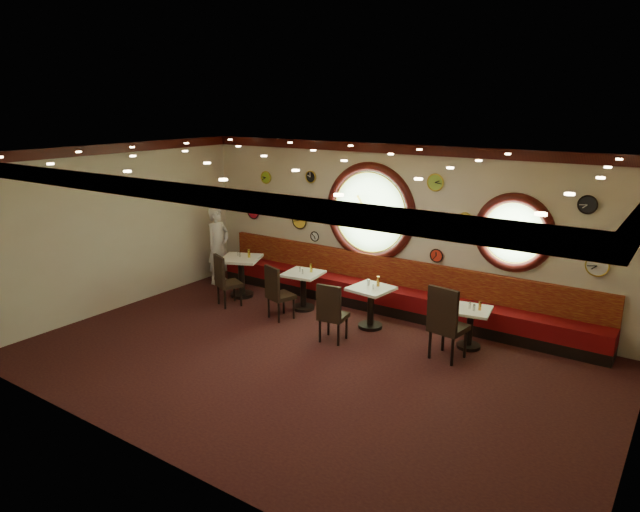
{
  "coord_description": "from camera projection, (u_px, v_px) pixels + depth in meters",
  "views": [
    {
      "loc": [
        4.83,
        -6.65,
        3.95
      ],
      "look_at": [
        -0.29,
        0.8,
        1.5
      ],
      "focal_mm": 32.0,
      "sensor_mm": 36.0,
      "label": 1
    }
  ],
  "objects": [
    {
      "name": "molding_front",
      "position": [
        135.0,
        187.0,
        5.8
      ],
      "size": [
        9.0,
        0.1,
        0.18
      ],
      "primitive_type": "cube",
      "color": "#340B09",
      "rests_on": "wall_back"
    },
    {
      "name": "waiter",
      "position": [
        218.0,
        245.0,
        12.67
      ],
      "size": [
        0.42,
        0.64,
        1.72
      ],
      "primitive_type": "imported",
      "rotation": [
        0.0,
        0.0,
        1.59
      ],
      "color": "white",
      "rests_on": "floor"
    },
    {
      "name": "condiment_a_bottle",
      "position": [
        249.0,
        253.0,
        11.75
      ],
      "size": [
        0.05,
        0.05,
        0.17
      ],
      "primitive_type": "cylinder",
      "color": "gold",
      "rests_on": "table_a"
    },
    {
      "name": "ceiling",
      "position": [
        305.0,
        156.0,
        8.12
      ],
      "size": [
        9.0,
        6.0,
        0.02
      ],
      "primitive_type": "cube",
      "color": "#B97E34",
      "rests_on": "wall_back"
    },
    {
      "name": "wall_clock_9",
      "position": [
        253.0,
        212.0,
        12.88
      ],
      "size": [
        0.32,
        0.03,
        0.32
      ],
      "primitive_type": "cylinder",
      "rotation": [
        1.57,
        0.0,
        0.0
      ],
      "color": "red",
      "rests_on": "wall_back"
    },
    {
      "name": "wall_clock_7",
      "position": [
        437.0,
        256.0,
        10.54
      ],
      "size": [
        0.24,
        0.03,
        0.24
      ],
      "primitive_type": "cylinder",
      "rotation": [
        1.57,
        0.0,
        0.0
      ],
      "color": "red",
      "rests_on": "wall_back"
    },
    {
      "name": "chair_b",
      "position": [
        277.0,
        289.0,
        10.56
      ],
      "size": [
        0.54,
        0.54,
        0.64
      ],
      "rotation": [
        0.0,
        0.0,
        -0.31
      ],
      "color": "black",
      "rests_on": "floor"
    },
    {
      "name": "chair_d",
      "position": [
        446.0,
        319.0,
        8.84
      ],
      "size": [
        0.58,
        0.58,
        0.76
      ],
      "rotation": [
        0.0,
        0.0,
        -0.14
      ],
      "color": "black",
      "rests_on": "floor"
    },
    {
      "name": "molding_left",
      "position": [
        111.0,
        149.0,
        10.58
      ],
      "size": [
        0.1,
        6.0,
        0.18
      ],
      "primitive_type": "cube",
      "color": "#340B09",
      "rests_on": "wall_back"
    },
    {
      "name": "porthole_left_frame",
      "position": [
        370.0,
        212.0,
        11.18
      ],
      "size": [
        1.98,
        0.18,
        1.98
      ],
      "primitive_type": "torus",
      "rotation": [
        1.57,
        0.0,
        0.0
      ],
      "color": "#340B09",
      "rests_on": "wall_back"
    },
    {
      "name": "condiment_a_salt",
      "position": [
        238.0,
        254.0,
        11.87
      ],
      "size": [
        0.03,
        0.03,
        0.09
      ],
      "primitive_type": "cylinder",
      "color": "silver",
      "rests_on": "table_a"
    },
    {
      "name": "table_a",
      "position": [
        241.0,
        272.0,
        11.85
      ],
      "size": [
        1.01,
        1.01,
        0.84
      ],
      "color": "black",
      "rests_on": "floor"
    },
    {
      "name": "condiment_d_pepper",
      "position": [
        474.0,
        308.0,
        9.2
      ],
      "size": [
        0.04,
        0.04,
        0.11
      ],
      "primitive_type": "cylinder",
      "color": "#BBBCC0",
      "rests_on": "table_d"
    },
    {
      "name": "porthole_right_glass",
      "position": [
        514.0,
        233.0,
        9.67
      ],
      "size": [
        1.1,
        0.02,
        1.1
      ],
      "primitive_type": "cylinder",
      "rotation": [
        1.57,
        0.0,
        0.0
      ],
      "color": "#98D47F",
      "rests_on": "wall_back"
    },
    {
      "name": "wall_left",
      "position": [
        117.0,
        228.0,
        11.0
      ],
      "size": [
        0.02,
        6.0,
        3.2
      ],
      "primitive_type": "cube",
      "color": "beige",
      "rests_on": "floor"
    },
    {
      "name": "condiment_b_bottle",
      "position": [
        311.0,
        268.0,
        11.04
      ],
      "size": [
        0.05,
        0.05,
        0.17
      ],
      "primitive_type": "cylinder",
      "color": "yellow",
      "rests_on": "table_b"
    },
    {
      "name": "wall_clock_3",
      "position": [
        465.0,
        219.0,
        10.07
      ],
      "size": [
        0.22,
        0.03,
        0.22
      ],
      "primitive_type": "cylinder",
      "rotation": [
        1.57,
        0.0,
        0.0
      ],
      "color": "#E7E34D",
      "rests_on": "wall_back"
    },
    {
      "name": "table_d",
      "position": [
        470.0,
        323.0,
        9.37
      ],
      "size": [
        0.71,
        0.71,
        0.68
      ],
      "color": "black",
      "rests_on": "floor"
    },
    {
      "name": "condiment_d_bottle",
      "position": [
        480.0,
        306.0,
        9.22
      ],
      "size": [
        0.05,
        0.05,
        0.15
      ],
      "primitive_type": "cylinder",
      "color": "orange",
      "rests_on": "table_d"
    },
    {
      "name": "porthole_right_ring",
      "position": [
        513.0,
        233.0,
        9.64
      ],
      "size": [
        1.09,
        0.03,
        1.09
      ],
      "primitive_type": "torus",
      "rotation": [
        1.57,
        0.0,
        0.0
      ],
      "color": "gold",
      "rests_on": "wall_back"
    },
    {
      "name": "banquette_seat",
      "position": [
        388.0,
        294.0,
        11.03
      ],
      "size": [
        8.0,
        0.55,
        0.3
      ],
      "primitive_type": "cube",
      "color": "#5C070B",
      "rests_on": "banquette_base"
    },
    {
      "name": "condiment_b_salt",
      "position": [
        300.0,
        270.0,
        11.07
      ],
      "size": [
        0.03,
        0.03,
        0.1
      ],
      "primitive_type": "cylinder",
      "color": "silver",
      "rests_on": "table_b"
    },
    {
      "name": "wall_clock_1",
      "position": [
        266.0,
        177.0,
        12.45
      ],
      "size": [
        0.26,
        0.03,
        0.26
      ],
      "primitive_type": "cylinder",
      "rotation": [
        1.57,
        0.0,
        0.0
      ],
      "color": "#9BCD29",
      "rests_on": "wall_back"
    },
    {
      "name": "porthole_right_frame",
      "position": [
        514.0,
        233.0,
        9.66
      ],
      "size": [
        1.38,
        0.18,
        1.38
      ],
      "primitive_type": "torus",
      "rotation": [
        1.57,
        0.0,
        0.0
      ],
      "color": "#340B09",
      "rests_on": "wall_back"
    },
    {
      "name": "table_c",
      "position": [
        371.0,
        302.0,
        10.2
      ],
      "size": [
        0.77,
        0.77,
        0.76
      ],
      "color": "black",
      "rests_on": "floor"
    },
    {
      "name": "floor",
      "position": [
        306.0,
        362.0,
        8.96
      ],
      "size": [
        9.0,
        6.0,
        0.0
      ],
      "primitive_type": "cube",
      "color": "black",
      "rests_on": "ground"
    },
    {
      "name": "chair_a",
      "position": [
        224.0,
        277.0,
        11.26
      ],
      "size": [
        0.58,
        0.58,
        0.65
      ],
      "rotation": [
        0.0,
        0.0,
        -0.42
      ],
      "color": "black",
      "rests_on": "floor"
    },
    {
      "name": "porthole_left_glass",
      "position": [
        370.0,
        212.0,
        11.19
      ],
      "size": [
        1.66,
        0.02,
        1.66
      ],
      "primitive_type": "cylinder",
      "rotation": [
        1.57,
        0.0,
        0.0
      ],
      "color": "#98D47F",
      "rests_on": "wall_back"
    },
    {
      "name": "table_b",
      "position": [
        303.0,
        286.0,
        11.12
      ],
      "size": [
        0.76,
        0.76,
        0.75
      ],
      "color": "black",
      "rests_on": "floor"
    },
    {
      "name": "banquette_back",
      "position": [
        394.0,
        272.0,
        11.11
      ],
      "size": [
        8.0,
        0.1,
        0.55
      ],
      "primitive_type": "cube",
      "color": "#62070E",
      "rests_on": "wall_back"
    },
    {
      "name": "condiment_d_salt",
      "position": [
        470.0,
        305.0,
        9.29
      ],
      "size": [
        0.04,
        0.04,
        0.11
      ],
      "primitive_type": "cylinder",
      "color": "silver",
      "rests_on": "table_d"
    },
    {
      "name": "wall_front",
      "position": [
        143.0,
        327.0,
        6.16
      ],
      "size": [
        9.0,
        0.02,
        3.2
      ],
      "primitive_type": "cube",
      "color": "beige",
      "rests_on": "floor"
    },
    {
      "name": "molding_back",
      "position": [
        399.0,
        149.0,
        10.49
      ],
      "size": [
        9.0,
        0.1,
        0.18
      ],
      "primitive_type": "cube",
      "color": "#340B09",
      "rests_on": "wall_back"
    },
    {
      "name": "wall_clock_5",
      "position": [
        436.0,
        182.0,
        10.24
      ],
      "size": [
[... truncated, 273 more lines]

